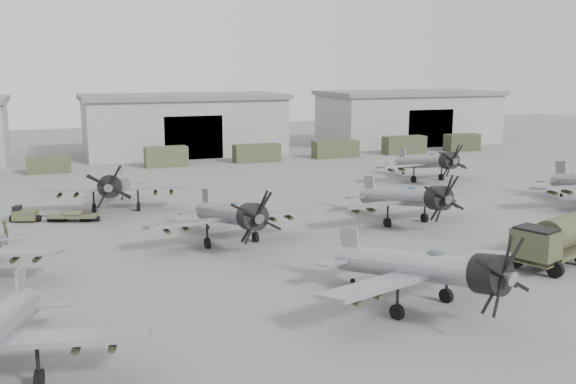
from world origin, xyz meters
name	(u,v)px	position (x,y,z in m)	size (l,w,h in m)	color
ground	(397,281)	(0.00, 0.00, 0.00)	(220.00, 220.00, 0.00)	slate
hangar_center	(183,124)	(0.00, 61.96, 4.37)	(29.00, 14.80, 8.70)	gray
hangar_right	(408,117)	(38.00, 61.96, 4.37)	(29.00, 14.80, 8.70)	gray
support_truck_2	(49,165)	(-18.98, 50.00, 0.98)	(5.04, 2.20, 1.96)	#40422B
support_truck_3	(166,157)	(-4.80, 50.00, 1.28)	(5.39, 2.20, 2.56)	#46482F
support_truck_4	(257,153)	(7.43, 50.00, 1.18)	(6.29, 2.20, 2.35)	#3F432C
support_truck_5	(335,149)	(19.11, 50.00, 1.20)	(6.52, 2.20, 2.40)	#40422B
support_truck_6	(404,145)	(30.25, 50.00, 1.30)	(6.41, 2.20, 2.61)	#393F29
support_truck_7	(462,142)	(40.37, 50.00, 1.27)	(5.34, 2.20, 2.54)	#343925
aircraft_near_1	(426,268)	(-1.13, -4.72, 2.33)	(12.81, 11.53, 5.12)	#9EA0A7
aircraft_mid_1	(232,215)	(-7.05, 11.00, 2.23)	(12.30, 11.07, 4.89)	gray
aircraft_mid_2	(408,198)	(7.83, 11.85, 2.24)	(12.37, 11.14, 4.92)	gray
aircraft_far_0	(115,186)	(-13.66, 25.09, 2.29)	(12.70, 11.43, 5.04)	gray
aircraft_far_1	(429,162)	(20.58, 28.55, 2.21)	(12.13, 10.91, 4.87)	gray
fuel_tanker	(559,237)	(11.43, -0.65, 1.77)	(8.42, 5.53, 3.09)	#42432C
tug_trailer	(44,215)	(-19.66, 23.45, 0.52)	(6.87, 3.51, 1.38)	#4A4930
ground_crew	(6,232)	(-22.18, 16.96, 0.91)	(0.67, 0.44, 1.83)	#3D3F29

